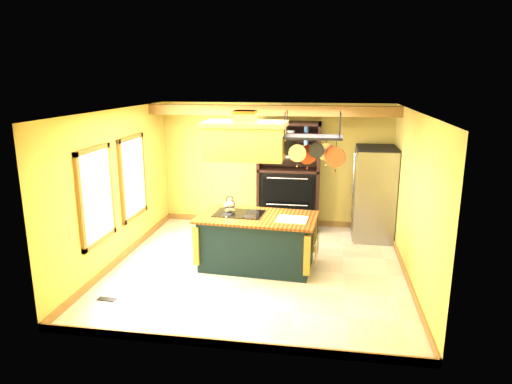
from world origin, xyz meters
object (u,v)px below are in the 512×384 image
(kitchen_island, at_px, (257,241))
(refrigerator, at_px, (373,195))
(range_hood, at_px, (245,139))
(pot_rack, at_px, (313,145))
(hutch, at_px, (289,188))

(kitchen_island, relative_size, refrigerator, 1.13)
(range_hood, xyz_separation_m, refrigerator, (2.30, 1.84, -1.34))
(refrigerator, bearing_deg, pot_rack, -122.94)
(refrigerator, height_order, hutch, hutch)
(range_hood, bearing_deg, pot_rack, 0.00)
(pot_rack, distance_m, hutch, 2.59)
(kitchen_island, distance_m, hutch, 2.25)
(range_hood, relative_size, hutch, 0.59)
(refrigerator, bearing_deg, range_hood, -141.41)
(pot_rack, height_order, hutch, pot_rack)
(kitchen_island, xyz_separation_m, refrigerator, (2.11, 1.84, 0.43))
(kitchen_island, bearing_deg, pot_rack, 3.84)
(pot_rack, bearing_deg, range_hood, -180.00)
(range_hood, xyz_separation_m, pot_rack, (1.11, 0.00, -0.07))
(range_hood, bearing_deg, kitchen_island, 0.23)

